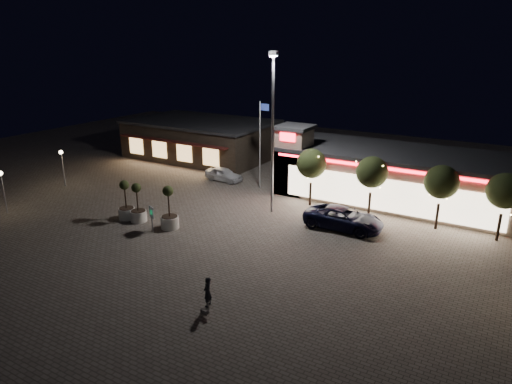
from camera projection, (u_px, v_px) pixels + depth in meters
The scene contains 19 objects.
ground at pixel (190, 242), 31.06m from camera, with size 90.00×90.00×0.00m, color #6A6056.
retail_building at pixel (394, 175), 38.70m from camera, with size 20.40×8.40×6.10m.
restaurant_building at pixel (201, 139), 53.46m from camera, with size 16.40×11.00×4.30m.
floodlight_pole at pixel (273, 125), 34.42m from camera, with size 0.60×0.40×12.38m.
flagpole at pixel (261, 138), 41.11m from camera, with size 0.95×0.10×8.00m.
lamp_post_west at pixel (62, 161), 42.24m from camera, with size 0.36×0.36×3.48m.
lamp_post_south at pixel (2, 184), 35.55m from camera, with size 0.36×0.36×3.48m.
string_tree_a at pixel (311, 164), 37.00m from camera, with size 2.42×2.42×4.79m.
string_tree_b at pixel (372, 172), 34.58m from camera, with size 2.42×2.42×4.79m.
string_tree_c at pixel (442, 182), 32.17m from camera, with size 2.42×2.42×4.79m.
string_tree_d at pixel (505, 191), 30.24m from camera, with size 2.42×2.42×4.79m.
pickup_truck at pixel (344, 218), 33.09m from camera, with size 2.64×5.73×1.59m, color black.
white_sedan at pixel (224, 174), 44.52m from camera, with size 1.57×3.90×1.33m, color white.
pedestrian at pixel (208, 292), 23.35m from camera, with size 0.59×0.39×1.62m, color black.
dog at pixel (206, 312), 22.56m from camera, with size 0.51×0.20×0.27m.
planter_left at pixel (126, 207), 34.91m from camera, with size 1.25×1.25×3.08m.
planter_mid at pixel (138, 210), 34.39m from camera, with size 1.23×1.23×3.03m.
planter_right at pixel (169, 215), 33.11m from camera, with size 1.32×1.32×3.25m.
valet_sign at pixel (152, 214), 32.22m from camera, with size 0.63×0.29×1.97m.
Camera 1 is at (18.34, -22.15, 13.02)m, focal length 32.00 mm.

